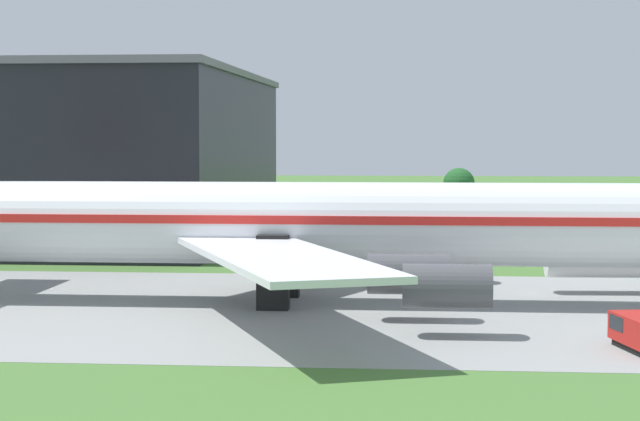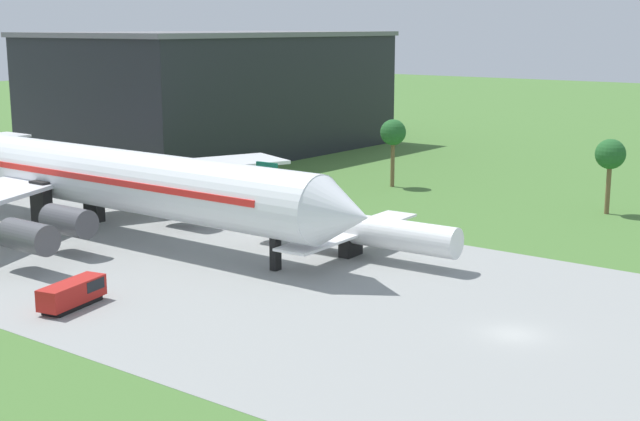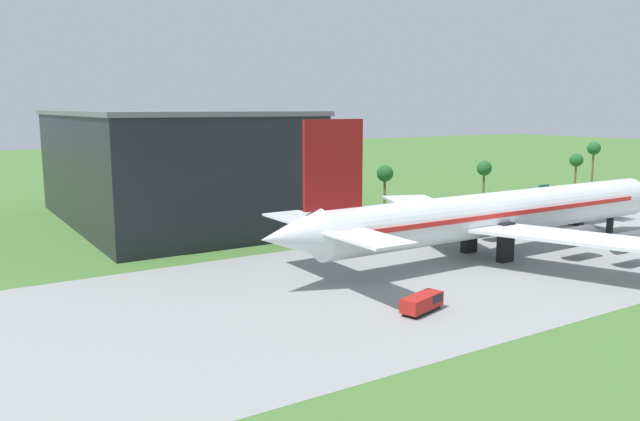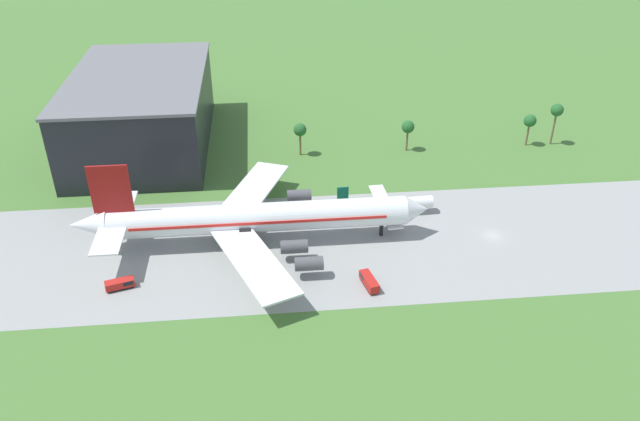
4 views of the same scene
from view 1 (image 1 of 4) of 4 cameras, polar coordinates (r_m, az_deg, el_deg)
name	(u,v)px [view 1 (image 1 of 4)]	position (r m, az deg, el deg)	size (l,w,h in m)	color
jet_airliner	(303,224)	(89.71, -0.85, -0.67)	(77.52, 58.37, 20.37)	white
terminal_building	(105,156)	(149.42, -10.53, 2.67)	(36.72, 61.20, 21.14)	black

